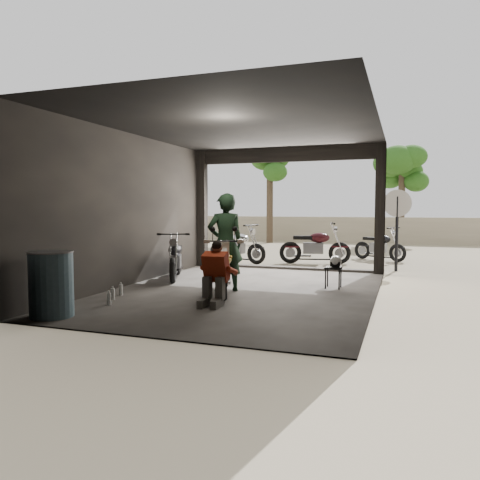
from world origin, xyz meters
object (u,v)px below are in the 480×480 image
Objects in this scene: left_bike at (175,256)px; rider at (225,243)px; outside_bike_b at (315,243)px; helmet at (336,261)px; sign_post at (397,217)px; main_bike at (224,266)px; oil_drum at (51,285)px; outside_bike_c at (380,244)px; mechanic at (214,275)px; stool at (333,270)px; outside_bike_a at (237,244)px.

rider reaches higher than left_bike.
outside_bike_b is 4.24m from helmet.
sign_post reaches higher than helmet.
main_bike reaches higher than oil_drum.
outside_bike_c is at bearing 48.98° from main_bike.
main_bike is 2.22m from left_bike.
main_bike is 1.55× the size of mechanic.
helmet is (1.92, 1.30, 0.02)m from main_bike.
stool is at bearing -24.07° from left_bike.
mechanic is (-2.26, -7.95, -0.00)m from outside_bike_c.
rider is 1.42m from mechanic.
outside_bike_a is 3.78× the size of stool.
main_bike is at bearing -148.44° from outside_bike_a.
sign_post is (1.11, 3.18, 0.83)m from helmet.
outside_bike_a reaches higher than main_bike.
sign_post reaches higher than outside_bike_c.
outside_bike_c is at bearing 70.50° from helmet.
left_bike is at bearing -169.76° from outside_bike_a.
stool is (1.88, 1.27, -0.16)m from main_bike.
sign_post is at bearing 60.33° from mechanic.
outside_bike_b is at bearing 160.12° from outside_bike_c.
mechanic is 4.22× the size of helmet.
oil_drum is at bearing -100.46° from sign_post.
rider is (1.67, -1.12, 0.42)m from left_bike.
left_bike is 3.62m from stool.
oil_drum is (-1.97, -1.56, -0.03)m from mechanic.
outside_bike_a is 1.73× the size of oil_drum.
outside_bike_a is 4.80m from rider.
main_bike is at bearing 56.51° from oil_drum.
left_bike is 3.66m from helmet.
main_bike is 1.65× the size of oil_drum.
sign_post is (4.51, -0.36, 0.82)m from outside_bike_a.
mechanic is at bearing 71.18° from rider.
left_bike reaches higher than helmet.
helmet is at bearing 175.75° from rider.
mechanic is at bearing 162.94° from outside_bike_b.
outside_bike_c reaches higher than stool.
rider reaches higher than mechanic.
rider is (-2.57, -6.63, 0.43)m from outside_bike_c.
left_bike is 0.76× the size of sign_post.
main_bike is at bearing 73.57° from rider.
outside_bike_a is at bearing 133.27° from stool.
outside_bike_c is 10.41m from oil_drum.
helmet is at bearing -23.65° from left_bike.
outside_bike_b is at bearing 92.32° from helmet.
main_bike is 0.91× the size of outside_bike_b.
left_bike is 1.53× the size of mechanic.
oil_drum is (-4.23, -9.51, -0.03)m from outside_bike_c.
left_bike is 4.70m from outside_bike_b.
outside_bike_c is 1.48× the size of mechanic.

